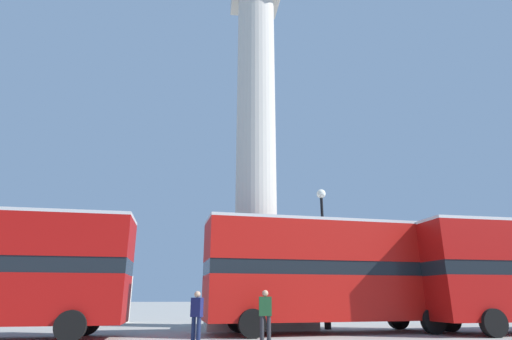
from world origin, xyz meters
TOP-DOWN VIEW (x-y plane):
  - ground_plane at (0.00, 0.00)m, footprint 200.00×200.00m
  - monument_column at (0.00, 0.00)m, footprint 4.92×4.92m
  - bus_a at (2.61, -3.85)m, footprint 10.67×3.44m
  - equestrian_statue at (-8.15, 4.00)m, footprint 3.11×2.21m
  - street_lamp at (3.02, -1.81)m, footprint 0.45×0.45m
  - pedestrian_near_lamp at (-2.95, -6.32)m, footprint 0.42×0.40m
  - pedestrian_by_plinth at (-0.66, -6.39)m, footprint 0.44×0.21m

SIDE VIEW (x-z plane):
  - ground_plane at x=0.00m, z-range 0.00..0.00m
  - pedestrian_near_lamp at x=-2.95m, z-range 0.07..1.66m
  - pedestrian_by_plinth at x=-0.66m, z-range 0.08..1.71m
  - equestrian_statue at x=-8.15m, z-range -1.17..4.71m
  - bus_a at x=2.61m, z-range 0.23..4.71m
  - street_lamp at x=3.02m, z-range 0.56..7.09m
  - monument_column at x=0.00m, z-range -2.15..19.05m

